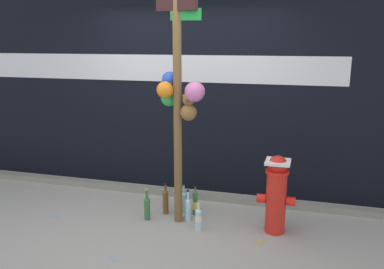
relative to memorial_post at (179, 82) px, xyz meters
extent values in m
plane|color=#9E9B93|center=(-0.20, -0.41, -1.62)|extent=(14.00, 14.00, 0.00)
cube|color=black|center=(-0.20, 1.12, 0.07)|extent=(10.00, 0.20, 3.39)
cube|color=silver|center=(-0.68, 1.01, 0.07)|extent=(5.03, 0.01, 0.35)
cube|color=gray|center=(-0.20, 0.72, -1.58)|extent=(8.00, 0.12, 0.08)
cylinder|color=brown|center=(-0.01, 0.00, -0.31)|extent=(0.09, 0.09, 2.63)
cube|color=#198C33|center=(0.09, 0.00, 0.69)|extent=(0.32, 0.06, 0.12)
sphere|color=#D66BB2|center=(0.20, -0.06, -0.09)|extent=(0.22, 0.22, 0.22)
sphere|color=green|center=(-0.14, 0.11, -0.20)|extent=(0.19, 0.19, 0.19)
sphere|color=blue|center=(-0.13, 0.09, 0.01)|extent=(0.19, 0.19, 0.19)
sphere|color=orange|center=(-0.14, -0.05, -0.09)|extent=(0.18, 0.18, 0.18)
sphere|color=brown|center=(0.12, -0.04, -0.32)|extent=(0.18, 0.18, 0.18)
sphere|color=brown|center=(0.12, -0.04, -0.19)|extent=(0.13, 0.13, 0.13)
sphere|color=brown|center=(0.08, -0.04, -0.15)|extent=(0.05, 0.05, 0.05)
sphere|color=brown|center=(0.16, -0.04, -0.15)|extent=(0.05, 0.05, 0.05)
sphere|color=brown|center=(0.12, -0.09, -0.19)|extent=(0.04, 0.04, 0.04)
cylinder|color=red|center=(1.09, 0.02, -1.28)|extent=(0.22, 0.22, 0.68)
cylinder|color=red|center=(1.09, 0.02, -0.92)|extent=(0.25, 0.25, 0.03)
sphere|color=red|center=(1.09, 0.02, -0.85)|extent=(0.21, 0.21, 0.21)
cylinder|color=red|center=(0.93, 0.02, -1.25)|extent=(0.10, 0.10, 0.10)
cylinder|color=red|center=(1.25, 0.02, -1.25)|extent=(0.10, 0.10, 0.10)
cube|color=white|center=(1.09, 0.02, -0.82)|extent=(0.27, 0.27, 0.03)
cylinder|color=#B2DBEA|center=(-0.11, 0.26, -1.47)|extent=(0.07, 0.07, 0.30)
cone|color=#B2DBEA|center=(-0.11, 0.26, -1.31)|extent=(0.07, 0.07, 0.03)
cylinder|color=#B2DBEA|center=(-0.11, 0.26, -1.27)|extent=(0.03, 0.03, 0.06)
cylinder|color=gold|center=(-0.11, 0.26, -1.23)|extent=(0.03, 0.03, 0.01)
cylinder|color=#B2DBEA|center=(0.09, 0.04, -1.50)|extent=(0.07, 0.07, 0.25)
cone|color=#B2DBEA|center=(0.09, 0.04, -1.36)|extent=(0.07, 0.07, 0.03)
cylinder|color=#B2DBEA|center=(0.09, 0.04, -1.30)|extent=(0.03, 0.03, 0.08)
cylinder|color=black|center=(0.09, 0.04, -1.26)|extent=(0.04, 0.04, 0.01)
cylinder|color=#93CCE0|center=(-0.02, 0.25, -1.50)|extent=(0.07, 0.07, 0.23)
cone|color=#93CCE0|center=(-0.02, 0.25, -1.37)|extent=(0.07, 0.07, 0.03)
cylinder|color=#93CCE0|center=(-0.02, 0.25, -1.32)|extent=(0.03, 0.03, 0.08)
cylinder|color=black|center=(-0.02, 0.25, -1.27)|extent=(0.03, 0.03, 0.01)
cylinder|color=#B2DBEA|center=(-0.02, 0.09, -1.51)|extent=(0.07, 0.07, 0.22)
cone|color=#B2DBEA|center=(-0.02, 0.09, -1.38)|extent=(0.07, 0.07, 0.03)
cylinder|color=#B2DBEA|center=(-0.02, 0.09, -1.32)|extent=(0.03, 0.03, 0.09)
cylinder|color=gold|center=(-0.02, 0.09, -1.27)|extent=(0.03, 0.03, 0.01)
cylinder|color=#337038|center=(0.13, 0.22, -1.48)|extent=(0.06, 0.06, 0.28)
cone|color=#337038|center=(0.13, 0.22, -1.33)|extent=(0.06, 0.06, 0.02)
cylinder|color=#337038|center=(0.13, 0.22, -1.29)|extent=(0.02, 0.02, 0.05)
cylinder|color=#D8C64C|center=(0.13, 0.22, -1.50)|extent=(0.06, 0.06, 0.10)
cylinder|color=black|center=(0.13, 0.22, -1.26)|extent=(0.03, 0.03, 0.01)
cylinder|color=brown|center=(-0.22, 0.15, -1.48)|extent=(0.07, 0.07, 0.28)
cone|color=brown|center=(-0.22, 0.15, -1.33)|extent=(0.07, 0.07, 0.03)
cylinder|color=brown|center=(-0.22, 0.15, -1.28)|extent=(0.03, 0.03, 0.07)
cylinder|color=black|center=(-0.22, 0.15, -1.24)|extent=(0.04, 0.04, 0.01)
cylinder|color=#B2DBEA|center=(0.27, -0.16, -1.51)|extent=(0.07, 0.07, 0.23)
cone|color=#B2DBEA|center=(0.27, -0.16, -1.38)|extent=(0.07, 0.07, 0.03)
cylinder|color=#B2DBEA|center=(0.27, -0.16, -1.33)|extent=(0.03, 0.03, 0.07)
cylinder|color=silver|center=(0.27, -0.16, -1.49)|extent=(0.07, 0.07, 0.07)
cylinder|color=gold|center=(0.27, -0.16, -1.29)|extent=(0.03, 0.03, 0.01)
cylinder|color=#337038|center=(-0.38, -0.06, -1.50)|extent=(0.07, 0.07, 0.25)
cone|color=#337038|center=(-0.38, -0.06, -1.36)|extent=(0.07, 0.07, 0.03)
cylinder|color=#337038|center=(-0.38, -0.06, -1.30)|extent=(0.03, 0.03, 0.09)
cylinder|color=gold|center=(-0.38, -0.06, -1.25)|extent=(0.04, 0.04, 0.01)
cube|color=tan|center=(0.96, -0.26, -1.62)|extent=(0.12, 0.15, 0.01)
cube|color=#8C99B2|center=(-0.38, -0.97, -1.62)|extent=(0.14, 0.11, 0.01)
cube|color=#8C99B2|center=(-1.47, -0.30, -1.62)|extent=(0.14, 0.08, 0.01)
camera|label=1|loc=(1.28, -4.10, 0.44)|focal=37.23mm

